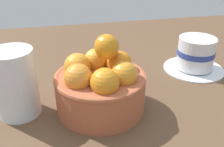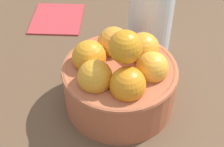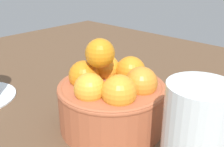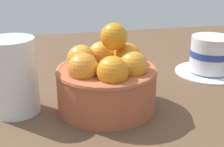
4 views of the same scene
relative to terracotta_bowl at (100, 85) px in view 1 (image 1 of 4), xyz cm
name	(u,v)px [view 1 (image 1 of 4)]	position (x,y,z in cm)	size (l,w,h in cm)	color
ground_plane	(101,116)	(-0.02, 0.00, -6.91)	(129.10, 107.40, 4.01)	brown
terracotta_bowl	(100,85)	(0.00, 0.00, 0.00)	(16.01, 16.01, 13.71)	#AD5938
coffee_cup	(196,55)	(24.45, 10.82, -1.28)	(14.10, 14.10, 7.88)	white
water_glass	(15,83)	(-14.28, 1.81, 1.06)	(7.39, 7.39, 11.93)	silver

